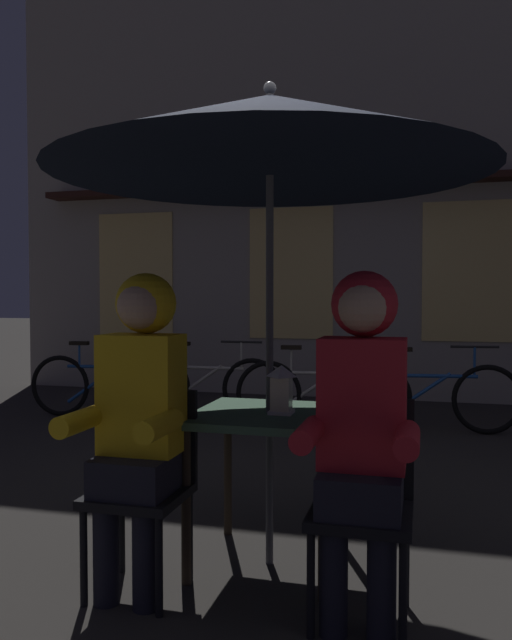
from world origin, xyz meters
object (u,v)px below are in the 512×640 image
at_px(person_right_hooded, 362,410).
at_px(bicycle_nearest, 105,385).
at_px(cafe_table, 270,433).
at_px(chair_left, 145,477).
at_px(bicycle_second, 206,386).
at_px(bicycle_third, 320,393).
at_px(patio_umbrella, 270,135).
at_px(lantern, 281,388).
at_px(bicycle_fourth, 431,397).
at_px(chair_right, 363,495).
at_px(person_left_hooded, 139,400).

height_order(person_right_hooded, bicycle_nearest, person_right_hooded).
height_order(cafe_table, chair_left, chair_left).
xyz_separation_m(cafe_table, bicycle_second, (-1.51, 3.32, -0.29)).
bearing_deg(bicycle_third, bicycle_nearest, -179.19).
height_order(patio_umbrella, bicycle_third, patio_umbrella).
bearing_deg(patio_umbrella, bicycle_third, 94.84).
xyz_separation_m(chair_left, bicycle_third, (0.21, 3.54, -0.14)).
relative_size(patio_umbrella, lantern, 10.00).
bearing_deg(bicycle_nearest, bicycle_fourth, 1.63).
relative_size(bicycle_nearest, bicycle_third, 1.00).
bearing_deg(chair_right, bicycle_nearest, 131.21).
distance_m(lantern, bicycle_second, 3.74).
bearing_deg(person_left_hooded, bicycle_fourth, 70.86).
xyz_separation_m(chair_right, bicycle_second, (-1.99, 3.69, -0.14)).
height_order(chair_right, person_left_hooded, person_left_hooded).
bearing_deg(person_right_hooded, bicycle_nearest, 130.76).
distance_m(person_left_hooded, person_right_hooded, 0.96).
bearing_deg(patio_umbrella, lantern, -25.53).
height_order(bicycle_second, bicycle_third, same).
distance_m(bicycle_nearest, bicycle_second, 1.10).
xyz_separation_m(cafe_table, lantern, (0.07, -0.03, 0.22)).
distance_m(chair_right, bicycle_third, 3.62).
height_order(lantern, bicycle_nearest, lantern).
distance_m(chair_left, person_left_hooded, 0.36).
height_order(patio_umbrella, chair_right, patio_umbrella).
xyz_separation_m(patio_umbrella, chair_right, (0.48, -0.37, -1.57)).
bearing_deg(chair_left, person_right_hooded, -3.39).
bearing_deg(person_right_hooded, person_left_hooded, 180.00).
xyz_separation_m(cafe_table, person_right_hooded, (0.48, -0.43, 0.21)).
relative_size(lantern, bicycle_fourth, 0.14).
height_order(lantern, bicycle_fourth, lantern).
bearing_deg(chair_left, bicycle_second, 105.56).
height_order(chair_left, person_left_hooded, person_left_hooded).
height_order(person_left_hooded, bicycle_second, person_left_hooded).
relative_size(person_left_hooded, bicycle_nearest, 0.84).
distance_m(cafe_table, bicycle_fourth, 3.34).
bearing_deg(lantern, bicycle_fourth, 77.49).
bearing_deg(cafe_table, lantern, -25.53).
relative_size(cafe_table, bicycle_nearest, 0.44).
bearing_deg(person_left_hooded, cafe_table, 41.57).
xyz_separation_m(patio_umbrella, bicycle_third, (-0.27, 3.17, -1.71)).
relative_size(chair_left, person_right_hooded, 0.62).
xyz_separation_m(person_left_hooded, bicycle_nearest, (-2.11, 3.56, -0.50)).
distance_m(bicycle_second, bicycle_fourth, 2.30).
xyz_separation_m(patio_umbrella, bicycle_fourth, (0.79, 3.23, -1.71)).
xyz_separation_m(person_right_hooded, bicycle_second, (-1.99, 3.75, -0.50)).
relative_size(bicycle_second, bicycle_third, 1.00).
distance_m(cafe_table, lantern, 0.23).
bearing_deg(person_left_hooded, chair_right, 3.39).
height_order(lantern, bicycle_second, lantern).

